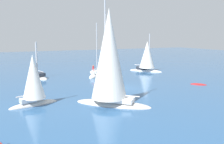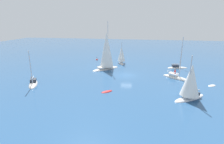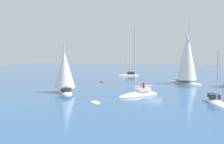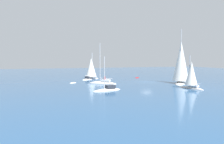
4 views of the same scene
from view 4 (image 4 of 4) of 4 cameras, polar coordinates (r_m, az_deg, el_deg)
ground_plane at (r=45.91m, az=10.46°, el=-2.99°), size 160.00×160.00×0.00m
sloop at (r=32.97m, az=-1.34°, el=-5.33°), size 2.63×5.51×6.22m
ketch at (r=44.80m, az=19.86°, el=2.36°), size 7.07×6.93×12.30m
yacht at (r=63.34m, az=20.26°, el=-1.17°), size 5.28×3.72×7.25m
ketch_1 at (r=51.99m, az=-6.26°, el=0.78°), size 5.20×6.07×7.48m
skiff at (r=56.21m, az=7.51°, el=-1.73°), size 2.16×2.23×0.33m
rib at (r=44.43m, az=-11.57°, el=-3.22°), size 1.89×2.04×0.33m
ketch_2 at (r=37.80m, az=22.62°, el=-1.12°), size 4.93×2.60×6.50m
ketch_3 at (r=42.09m, az=-2.72°, el=-3.33°), size 5.03×5.87×9.42m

